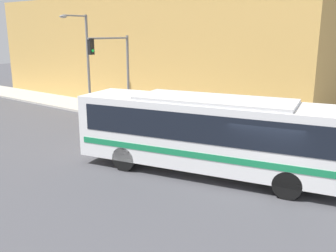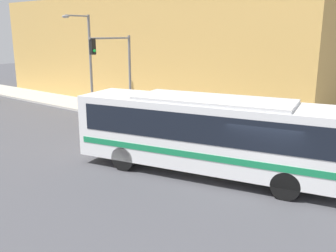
{
  "view_description": "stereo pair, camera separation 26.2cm",
  "coord_description": "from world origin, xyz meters",
  "px_view_note": "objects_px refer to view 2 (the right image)",
  "views": [
    {
      "loc": [
        -12.34,
        -4.71,
        5.58
      ],
      "look_at": [
        1.01,
        5.46,
        1.34
      ],
      "focal_mm": 40.0,
      "sensor_mm": 36.0,
      "label": 1
    },
    {
      "loc": [
        -12.18,
        -4.92,
        5.58
      ],
      "look_at": [
        1.01,
        5.46,
        1.34
      ],
      "focal_mm": 40.0,
      "sensor_mm": 36.0,
      "label": 2
    }
  ],
  "objects_px": {
    "city_bus": "(212,131)",
    "pedestrian_near_corner": "(246,120)",
    "parking_meter": "(169,111)",
    "fire_hydrant": "(249,133)",
    "street_lamp": "(87,54)",
    "traffic_light_pole": "(117,63)"
  },
  "relations": [
    {
      "from": "city_bus",
      "to": "traffic_light_pole",
      "type": "height_order",
      "value": "traffic_light_pole"
    },
    {
      "from": "city_bus",
      "to": "street_lamp",
      "type": "relative_size",
      "value": 1.73
    },
    {
      "from": "parking_meter",
      "to": "pedestrian_near_corner",
      "type": "bearing_deg",
      "value": -82.33
    },
    {
      "from": "city_bus",
      "to": "fire_hydrant",
      "type": "bearing_deg",
      "value": -2.94
    },
    {
      "from": "traffic_light_pole",
      "to": "pedestrian_near_corner",
      "type": "bearing_deg",
      "value": -78.61
    },
    {
      "from": "traffic_light_pole",
      "to": "street_lamp",
      "type": "height_order",
      "value": "street_lamp"
    },
    {
      "from": "pedestrian_near_corner",
      "to": "city_bus",
      "type": "bearing_deg",
      "value": -166.31
    },
    {
      "from": "fire_hydrant",
      "to": "pedestrian_near_corner",
      "type": "bearing_deg",
      "value": 40.31
    },
    {
      "from": "city_bus",
      "to": "fire_hydrant",
      "type": "distance_m",
      "value": 5.32
    },
    {
      "from": "fire_hydrant",
      "to": "parking_meter",
      "type": "distance_m",
      "value": 5.32
    },
    {
      "from": "city_bus",
      "to": "parking_meter",
      "type": "relative_size",
      "value": 9.3
    },
    {
      "from": "street_lamp",
      "to": "pedestrian_near_corner",
      "type": "distance_m",
      "value": 12.35
    },
    {
      "from": "city_bus",
      "to": "fire_hydrant",
      "type": "height_order",
      "value": "city_bus"
    },
    {
      "from": "traffic_light_pole",
      "to": "street_lamp",
      "type": "distance_m",
      "value": 4.02
    },
    {
      "from": "city_bus",
      "to": "pedestrian_near_corner",
      "type": "height_order",
      "value": "city_bus"
    },
    {
      "from": "street_lamp",
      "to": "pedestrian_near_corner",
      "type": "bearing_deg",
      "value": -86.7
    },
    {
      "from": "fire_hydrant",
      "to": "street_lamp",
      "type": "xyz_separation_m",
      "value": [
        -0.05,
        12.49,
        3.55
      ]
    },
    {
      "from": "parking_meter",
      "to": "street_lamp",
      "type": "xyz_separation_m",
      "value": [
        -0.05,
        7.2,
        3.07
      ]
    },
    {
      "from": "fire_hydrant",
      "to": "parking_meter",
      "type": "height_order",
      "value": "parking_meter"
    },
    {
      "from": "street_lamp",
      "to": "pedestrian_near_corner",
      "type": "xyz_separation_m",
      "value": [
        0.69,
        -11.95,
        -3.05
      ]
    },
    {
      "from": "city_bus",
      "to": "street_lamp",
      "type": "distance_m",
      "value": 14.44
    },
    {
      "from": "city_bus",
      "to": "traffic_light_pole",
      "type": "distance_m",
      "value": 10.48
    }
  ]
}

